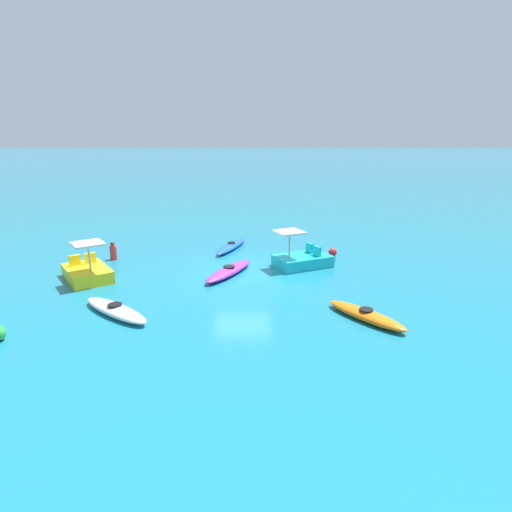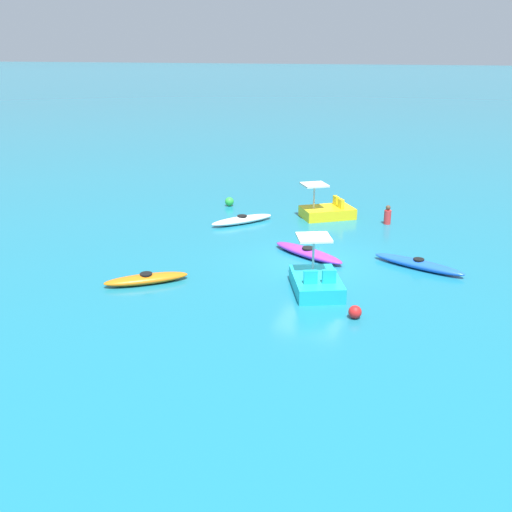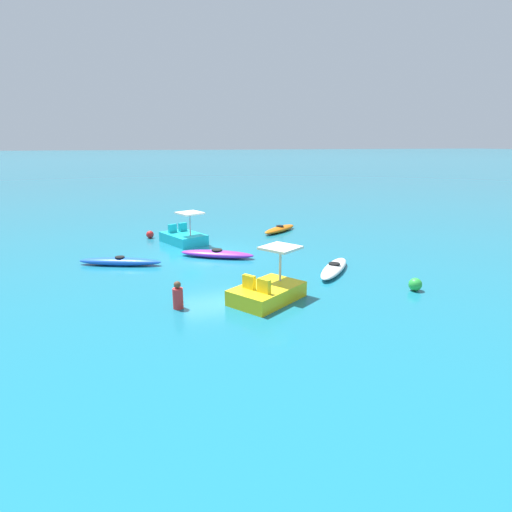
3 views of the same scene
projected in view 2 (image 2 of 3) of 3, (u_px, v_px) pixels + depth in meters
The scene contains 10 objects.
ground_plane at pixel (312, 262), 22.18m from camera, with size 600.00×600.00×0.00m, color #19728C.
kayak_purple at pixel (308, 253), 22.70m from camera, with size 2.26×3.32×0.37m.
kayak_blue at pixel (418, 264), 21.48m from camera, with size 1.80×3.49×0.37m.
kayak_orange at pixel (146, 279), 20.10m from camera, with size 2.27×2.69×0.37m.
kayak_white at pixel (242, 220), 27.05m from camera, with size 2.85×2.56×0.37m.
pedal_boat_cyan at pixel (316, 281), 19.44m from camera, with size 2.80×2.33×1.68m.
pedal_boat_yellow at pixel (327, 211), 27.89m from camera, with size 2.58×2.83×1.68m.
buoy_red at pixel (355, 312), 17.48m from camera, with size 0.40×0.40×0.40m, color red.
buoy_green at pixel (229, 202), 30.01m from camera, with size 0.45×0.45×0.45m, color green.
person_near_shore at pixel (388, 216), 26.86m from camera, with size 0.44×0.44×0.88m.
Camera 2 is at (-20.42, -4.65, 7.61)m, focal length 41.17 mm.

